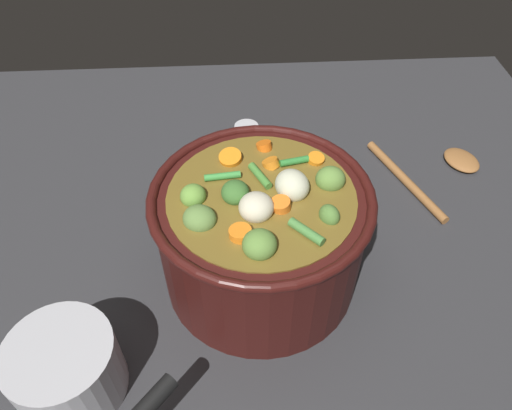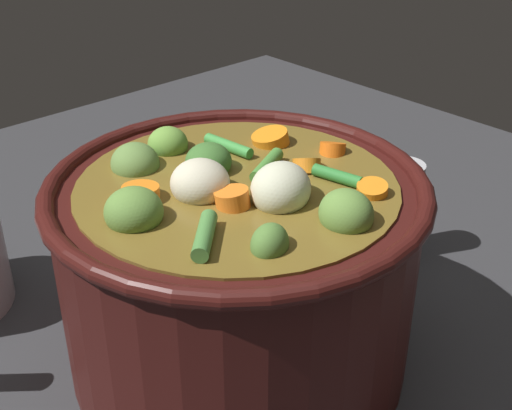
% 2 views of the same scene
% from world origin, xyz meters
% --- Properties ---
extents(ground_plane, '(1.10, 1.10, 0.00)m').
position_xyz_m(ground_plane, '(0.00, 0.00, 0.00)').
color(ground_plane, '#2D2D30').
extents(cooking_pot, '(0.26, 0.26, 0.17)m').
position_xyz_m(cooking_pot, '(-0.00, 0.00, 0.08)').
color(cooking_pot, '#38110F').
rests_on(cooking_pot, ground_plane).
extents(salt_shaker, '(0.04, 0.04, 0.09)m').
position_xyz_m(salt_shaker, '(0.01, -0.21, 0.05)').
color(salt_shaker, silver).
rests_on(salt_shaker, ground_plane).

